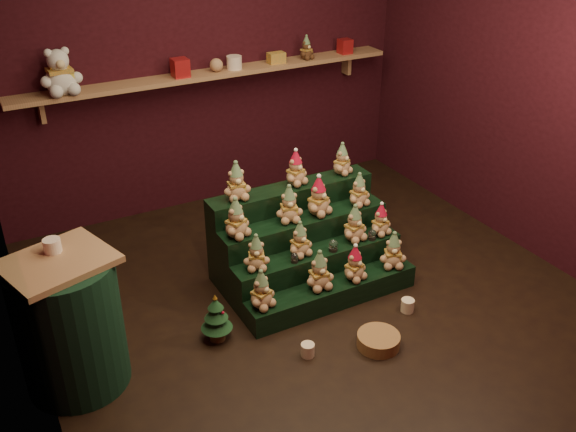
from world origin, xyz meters
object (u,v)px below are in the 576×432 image
snow_globe_c (372,235)px  wicker_basket (378,340)px  side_table (70,323)px  mug_left (308,350)px  mini_christmas_tree (216,318)px  white_bear (59,65)px  snow_globe_a (295,258)px  brown_bear (306,48)px  mug_right (407,305)px  snow_globe_b (333,245)px  riser_tier_front (333,294)px

snow_globe_c → wicker_basket: bearing=-120.7°
side_table → mug_left: bearing=-36.7°
snow_globe_c → mini_christmas_tree: (-1.39, -0.13, -0.22)m
mini_christmas_tree → white_bear: size_ratio=0.81×
snow_globe_a → brown_bear: 2.37m
mini_christmas_tree → wicker_basket: bearing=-32.4°
mug_left → brown_bear: 3.08m
mug_right → snow_globe_b: bearing=124.8°
snow_globe_c → mug_left: (-0.92, -0.59, -0.36)m
white_bear → brown_bear: bearing=-2.3°
mini_christmas_tree → side_table: bearing=177.5°
snow_globe_a → snow_globe_b: bearing=0.0°
mug_left → white_bear: bearing=111.3°
riser_tier_front → snow_globe_a: (-0.24, 0.16, 0.31)m
snow_globe_a → mug_right: size_ratio=0.77×
side_table → wicker_basket: 2.05m
riser_tier_front → brown_bear: 2.54m
snow_globe_a → side_table: bearing=-177.0°
brown_bear → snow_globe_c: bearing=-121.6°
riser_tier_front → mug_left: 0.63m
snow_globe_c → brown_bear: size_ratio=0.40×
riser_tier_front → mug_left: (-0.46, -0.43, -0.04)m
mug_right → brown_bear: size_ratio=0.45×
white_bear → snow_globe_a: bearing=-59.7°
riser_tier_front → snow_globe_a: bearing=146.6°
side_table → mini_christmas_tree: 0.99m
snow_globe_c → side_table: side_table is taller
riser_tier_front → snow_globe_a: 0.42m
mug_right → white_bear: white_bear is taller
side_table → mug_right: (2.33, -0.42, -0.41)m
riser_tier_front → mug_left: size_ratio=14.80×
side_table → mug_right: 2.40m
mini_christmas_tree → mug_right: mini_christmas_tree is taller
snow_globe_a → wicker_basket: snow_globe_a is taller
riser_tier_front → white_bear: bearing=125.4°
wicker_basket → white_bear: bearing=119.1°
snow_globe_a → side_table: (-1.64, -0.09, 0.06)m
snow_globe_b → white_bear: size_ratio=0.20×
snow_globe_c → mini_christmas_tree: 1.41m
brown_bear → mini_christmas_tree: bearing=-151.5°
side_table → wicker_basket: (1.90, -0.65, -0.41)m
snow_globe_b → white_bear: bearing=129.5°
riser_tier_front → mug_right: (0.45, -0.35, -0.04)m
wicker_basket → white_bear: white_bear is taller
snow_globe_a → mug_right: bearing=-36.3°
riser_tier_front → brown_bear: brown_bear is taller
riser_tier_front → white_bear: (-1.40, 1.97, 1.46)m
snow_globe_b → brown_bear: (0.79, 1.81, 1.02)m
snow_globe_b → mug_left: snow_globe_b is taller
snow_globe_b → mug_left: (-0.56, -0.59, -0.36)m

